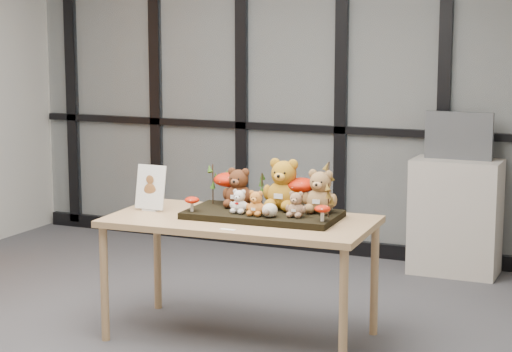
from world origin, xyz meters
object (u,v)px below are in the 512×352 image
at_px(bear_tan_back, 320,189).
at_px(mushroom_front_right, 322,212).
at_px(cabinet, 455,217).
at_px(display_table, 241,229).
at_px(mushroom_back_left, 229,187).
at_px(bear_pooh_yellow, 284,181).
at_px(plush_cream_hedgehog, 270,210).
at_px(bear_white_bow, 239,200).
at_px(monitor, 459,136).
at_px(sign_holder, 151,190).
at_px(bear_small_yellow, 256,202).
at_px(mushroom_front_left, 192,203).
at_px(bear_beige_small, 296,203).
at_px(mushroom_back_right, 301,192).
at_px(diorama_tray, 263,215).
at_px(bear_brown_medium, 239,186).

bearing_deg(bear_tan_back, mushroom_front_right, -70.08).
height_order(mushroom_front_right, cabinet, mushroom_front_right).
height_order(display_table, mushroom_front_right, mushroom_front_right).
xyz_separation_m(display_table, mushroom_back_left, (-0.17, 0.21, 0.22)).
relative_size(bear_pooh_yellow, plush_cream_hedgehog, 3.79).
distance_m(bear_white_bow, mushroom_front_right, 0.54).
height_order(bear_tan_back, mushroom_back_left, bear_tan_back).
bearing_deg(monitor, mushroom_back_left, -120.01).
relative_size(bear_pooh_yellow, sign_holder, 1.20).
height_order(bear_pooh_yellow, bear_small_yellow, bear_pooh_yellow).
bearing_deg(sign_holder, plush_cream_hedgehog, -2.81).
bearing_deg(mushroom_front_left, bear_pooh_yellow, 31.03).
bearing_deg(monitor, sign_holder, -126.25).
relative_size(bear_beige_small, monitor, 0.33).
distance_m(display_table, bear_beige_small, 0.41).
xyz_separation_m(bear_white_bow, mushroom_back_right, (0.30, 0.25, 0.03)).
relative_size(bear_white_bow, bear_beige_small, 0.95).
distance_m(mushroom_back_left, sign_holder, 0.50).
height_order(diorama_tray, plush_cream_hedgehog, plush_cream_hedgehog).
height_order(bear_pooh_yellow, mushroom_back_left, bear_pooh_yellow).
bearing_deg(cabinet, mushroom_front_right, -99.43).
xyz_separation_m(diorama_tray, cabinet, (0.77, 1.96, -0.33)).
bearing_deg(bear_beige_small, monitor, 72.93).
xyz_separation_m(bear_beige_small, mushroom_front_left, (-0.64, -0.10, -0.03)).
bearing_deg(bear_beige_small, bear_brown_medium, 160.24).
height_order(mushroom_back_right, monitor, monitor).
bearing_deg(mushroom_front_right, bear_pooh_yellow, 144.44).
height_order(bear_brown_medium, sign_holder, bear_brown_medium).
xyz_separation_m(bear_white_bow, sign_holder, (-0.63, 0.02, 0.01)).
relative_size(mushroom_front_left, cabinet, 0.11).
bearing_deg(bear_white_bow, diorama_tray, 38.91).
height_order(bear_pooh_yellow, bear_white_bow, bear_pooh_yellow).
bearing_deg(mushroom_front_right, bear_beige_small, 163.87).
distance_m(bear_white_bow, mushroom_back_right, 0.39).
bearing_deg(cabinet, bear_small_yellow, -110.02).
distance_m(bear_pooh_yellow, mushroom_back_right, 0.12).
xyz_separation_m(diorama_tray, monitor, (0.77, 1.98, 0.30)).
xyz_separation_m(bear_small_yellow, mushroom_back_left, (-0.30, 0.27, 0.03)).
xyz_separation_m(diorama_tray, mushroom_front_left, (-0.39, -0.17, 0.07)).
xyz_separation_m(bear_pooh_yellow, sign_holder, (-0.83, -0.20, -0.08)).
distance_m(diorama_tray, mushroom_back_left, 0.35).
height_order(diorama_tray, bear_pooh_yellow, bear_pooh_yellow).
bearing_deg(mushroom_front_left, plush_cream_hedgehog, 3.76).
relative_size(mushroom_front_left, sign_holder, 0.34).
xyz_separation_m(bear_white_bow, mushroom_front_right, (0.54, -0.02, -0.03)).
relative_size(bear_pooh_yellow, mushroom_front_left, 3.47).
xyz_separation_m(mushroom_front_left, cabinet, (1.17, 2.13, -0.39)).
distance_m(plush_cream_hedgehog, mushroom_back_left, 0.49).
height_order(bear_tan_back, cabinet, bear_tan_back).
xyz_separation_m(diorama_tray, bear_white_bow, (-0.11, -0.10, 0.10)).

